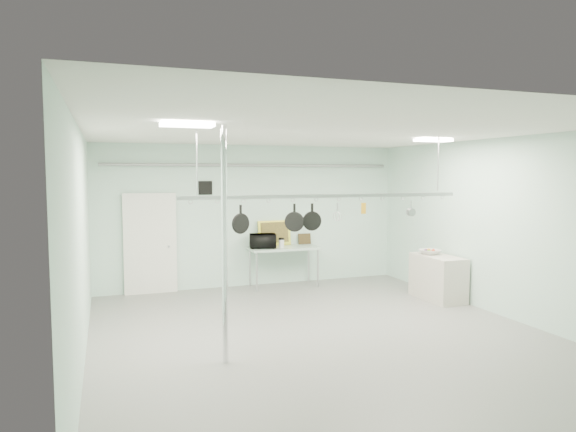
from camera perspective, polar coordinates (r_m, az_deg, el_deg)
name	(u,v)px	position (r m, az deg, el deg)	size (l,w,h in m)	color
floor	(323,336)	(8.33, 3.91, -13.17)	(8.00, 8.00, 0.00)	gray
ceiling	(324,132)	(7.95, 4.04, 9.28)	(7.00, 8.00, 0.02)	silver
back_wall	(253,216)	(11.73, -3.87, 0.02)	(7.00, 0.02, 3.20)	silver
right_wall	(503,228)	(9.91, 22.81, -1.19)	(0.02, 8.00, 3.20)	silver
door	(150,245)	(11.33, -15.06, -3.09)	(1.10, 0.10, 2.20)	silver
wall_vent	(205,188)	(11.42, -9.18, 3.11)	(0.30, 0.04, 0.30)	black
conduit_pipe	(254,165)	(11.61, -3.78, 5.65)	(0.07, 0.07, 6.60)	gray
chrome_pole	(225,246)	(6.89, -7.07, -3.28)	(0.08, 0.08, 3.20)	silver
prep_table	(284,250)	(11.63, -0.47, -3.82)	(1.60, 0.70, 0.91)	#A5C2AE
side_cabinet	(438,278)	(10.93, 16.30, -6.59)	(0.60, 1.20, 0.90)	beige
pot_rack	(328,194)	(8.29, 4.43, 2.45)	(4.80, 0.06, 1.00)	#B7B7BC
light_panel_left	(187,125)	(6.56, -11.14, 9.93)	(0.65, 0.30, 0.05)	white
light_panel_right	(433,140)	(9.66, 15.84, 8.12)	(0.65, 0.30, 0.05)	white
microwave	(263,241)	(11.45, -2.82, -2.79)	(0.57, 0.39, 0.32)	black
coffee_canister	(281,244)	(11.50, -0.74, -3.09)	(0.12, 0.12, 0.18)	silver
painting_large	(274,233)	(11.82, -1.52, -1.91)	(0.78, 0.05, 0.58)	gold
painting_small	(305,239)	(12.09, 1.85, -2.55)	(0.30, 0.04, 0.25)	#352812
fruit_bowl	(430,252)	(10.99, 15.49, -3.87)	(0.41, 0.41, 0.10)	silver
skillet_left	(241,219)	(7.83, -5.29, -0.29)	(0.31, 0.06, 0.42)	black
skillet_mid	(294,218)	(8.09, 0.71, -0.19)	(0.31, 0.06, 0.44)	black
skillet_right	(312,216)	(8.20, 2.69, -0.01)	(0.31, 0.06, 0.41)	black
whisk	(338,213)	(8.38, 5.53, 0.39)	(0.15, 0.15, 0.32)	#A7A7AB
grater	(364,208)	(8.59, 8.39, 0.85)	(0.08, 0.02, 0.20)	yellow
saucepan	(411,208)	(9.05, 13.51, 0.84)	(0.14, 0.08, 0.24)	silver
fruit_cluster	(430,250)	(10.98, 15.50, -3.66)	(0.24, 0.24, 0.09)	#B22C10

